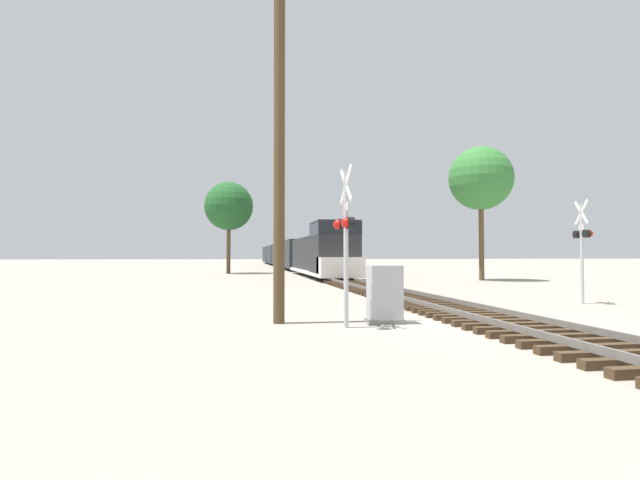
{
  "coord_description": "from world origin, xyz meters",
  "views": [
    {
      "loc": [
        -6.65,
        -12.27,
        1.82
      ],
      "look_at": [
        -3.06,
        9.82,
        2.49
      ],
      "focal_mm": 28.0,
      "sensor_mm": 36.0,
      "label": 1
    }
  ],
  "objects_px": {
    "crossing_signal_far": "(582,241)",
    "tree_far_right": "(481,179)",
    "tree_mid_background": "(229,206)",
    "utility_pole": "(279,141)",
    "crossing_signal_near": "(345,232)",
    "relay_cabinet": "(385,295)",
    "freight_train": "(286,255)"
  },
  "relations": [
    {
      "from": "freight_train",
      "to": "crossing_signal_near",
      "type": "bearing_deg",
      "value": -93.85
    },
    {
      "from": "crossing_signal_near",
      "to": "freight_train",
      "type": "bearing_deg",
      "value": 171.16
    },
    {
      "from": "crossing_signal_near",
      "to": "utility_pole",
      "type": "distance_m",
      "value": 3.13
    },
    {
      "from": "crossing_signal_near",
      "to": "crossing_signal_far",
      "type": "bearing_deg",
      "value": 109.55
    },
    {
      "from": "crossing_signal_far",
      "to": "tree_far_right",
      "type": "xyz_separation_m",
      "value": [
        4.37,
        16.38,
        4.92
      ]
    },
    {
      "from": "relay_cabinet",
      "to": "utility_pole",
      "type": "height_order",
      "value": "utility_pole"
    },
    {
      "from": "utility_pole",
      "to": "freight_train",
      "type": "bearing_deg",
      "value": 84.57
    },
    {
      "from": "crossing_signal_far",
      "to": "utility_pole",
      "type": "height_order",
      "value": "utility_pole"
    },
    {
      "from": "relay_cabinet",
      "to": "utility_pole",
      "type": "xyz_separation_m",
      "value": [
        -2.78,
        0.46,
        4.12
      ]
    },
    {
      "from": "utility_pole",
      "to": "tree_mid_background",
      "type": "height_order",
      "value": "utility_pole"
    },
    {
      "from": "crossing_signal_far",
      "to": "relay_cabinet",
      "type": "height_order",
      "value": "crossing_signal_far"
    },
    {
      "from": "utility_pole",
      "to": "tree_mid_background",
      "type": "xyz_separation_m",
      "value": [
        -2.09,
        36.29,
        1.7
      ]
    },
    {
      "from": "utility_pole",
      "to": "tree_mid_background",
      "type": "bearing_deg",
      "value": 93.29
    },
    {
      "from": "tree_mid_background",
      "to": "utility_pole",
      "type": "bearing_deg",
      "value": -86.71
    },
    {
      "from": "utility_pole",
      "to": "tree_mid_background",
      "type": "distance_m",
      "value": 36.39
    },
    {
      "from": "crossing_signal_far",
      "to": "tree_far_right",
      "type": "relative_size",
      "value": 0.4
    },
    {
      "from": "crossing_signal_near",
      "to": "relay_cabinet",
      "type": "relative_size",
      "value": 2.63
    },
    {
      "from": "tree_far_right",
      "to": "crossing_signal_far",
      "type": "bearing_deg",
      "value": -104.94
    },
    {
      "from": "utility_pole",
      "to": "relay_cabinet",
      "type": "bearing_deg",
      "value": -9.4
    },
    {
      "from": "crossing_signal_far",
      "to": "crossing_signal_near",
      "type": "bearing_deg",
      "value": 123.31
    },
    {
      "from": "relay_cabinet",
      "to": "tree_far_right",
      "type": "relative_size",
      "value": 0.16
    },
    {
      "from": "freight_train",
      "to": "crossing_signal_far",
      "type": "xyz_separation_m",
      "value": [
        6.04,
        -55.31,
        0.51
      ]
    },
    {
      "from": "freight_train",
      "to": "crossing_signal_near",
      "type": "distance_m",
      "value": 60.05
    },
    {
      "from": "freight_train",
      "to": "relay_cabinet",
      "type": "relative_size",
      "value": 53.77
    },
    {
      "from": "freight_train",
      "to": "tree_mid_background",
      "type": "height_order",
      "value": "tree_mid_background"
    },
    {
      "from": "crossing_signal_near",
      "to": "tree_mid_background",
      "type": "height_order",
      "value": "tree_mid_background"
    },
    {
      "from": "crossing_signal_near",
      "to": "utility_pole",
      "type": "bearing_deg",
      "value": -129.2
    },
    {
      "from": "crossing_signal_near",
      "to": "relay_cabinet",
      "type": "bearing_deg",
      "value": 111.67
    },
    {
      "from": "crossing_signal_far",
      "to": "tree_far_right",
      "type": "height_order",
      "value": "tree_far_right"
    },
    {
      "from": "tree_far_right",
      "to": "relay_cabinet",
      "type": "bearing_deg",
      "value": -123.0
    },
    {
      "from": "crossing_signal_far",
      "to": "tree_mid_background",
      "type": "height_order",
      "value": "tree_mid_background"
    },
    {
      "from": "freight_train",
      "to": "tree_mid_background",
      "type": "bearing_deg",
      "value": -108.81
    }
  ]
}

